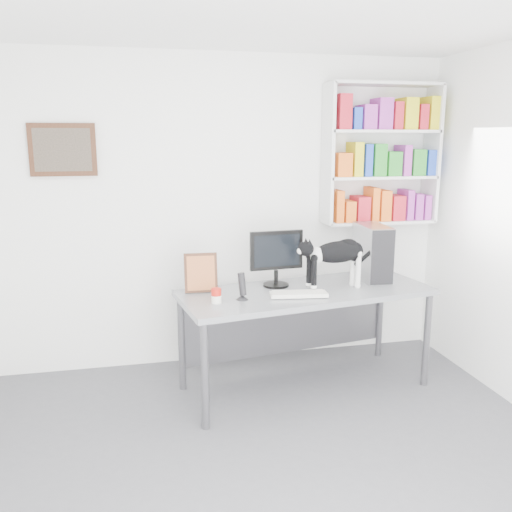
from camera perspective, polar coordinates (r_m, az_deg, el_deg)
The scene contains 11 objects.
room at distance 2.85m, azimuth 2.91°, elevation -0.71°, with size 4.01×4.01×2.70m.
bookshelf at distance 5.01m, azimuth 13.03°, elevation 10.38°, with size 1.03×0.28×1.24m, color silver.
wall_art at distance 4.68m, azimuth -19.68°, elevation 10.48°, with size 0.52×0.04×0.42m, color #492617.
desk at distance 4.42m, azimuth 5.20°, elevation -8.70°, with size 1.98×0.77×0.82m, color slate.
monitor at distance 4.32m, azimuth 2.13°, elevation -0.22°, with size 0.43×0.21×0.46m, color black.
keyboard at distance 4.11m, azimuth 4.50°, elevation -4.01°, with size 0.43×0.16×0.03m, color silver.
pc_tower at distance 4.67m, azimuth 12.13°, elevation 0.42°, with size 0.20×0.46×0.46m, color #AAAAAE.
speaker at distance 3.98m, azimuth -1.47°, elevation -3.16°, with size 0.09×0.09×0.21m, color black.
leaning_print at distance 4.19m, azimuth -5.83°, elevation -1.69°, with size 0.25×0.10×0.32m, color #492617.
soup_can at distance 3.93m, azimuth -4.20°, elevation -4.19°, with size 0.07×0.07×0.11m, color red.
cat at distance 4.28m, azimuth 8.40°, elevation -0.87°, with size 0.65×0.17×0.40m, color black, non-canonical shape.
Camera 1 is at (-0.74, -2.68, 1.99)m, focal length 38.00 mm.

